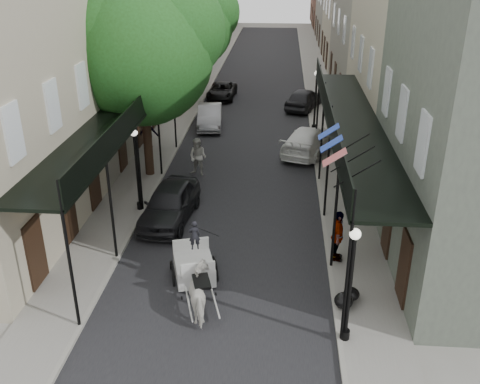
% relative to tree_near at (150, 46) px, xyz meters
% --- Properties ---
extents(ground, '(140.00, 140.00, 0.00)m').
position_rel_tree_near_xyz_m(ground, '(4.20, -10.18, -6.49)').
color(ground, gray).
rests_on(ground, ground).
extents(road, '(8.00, 90.00, 0.01)m').
position_rel_tree_near_xyz_m(road, '(4.20, 9.82, -6.48)').
color(road, black).
rests_on(road, ground).
extents(sidewalk_left, '(2.20, 90.00, 0.12)m').
position_rel_tree_near_xyz_m(sidewalk_left, '(-0.80, 9.82, -6.43)').
color(sidewalk_left, gray).
rests_on(sidewalk_left, ground).
extents(sidewalk_right, '(2.20, 90.00, 0.12)m').
position_rel_tree_near_xyz_m(sidewalk_right, '(9.20, 9.82, -6.43)').
color(sidewalk_right, gray).
rests_on(sidewalk_right, ground).
extents(building_row_left, '(5.00, 80.00, 10.50)m').
position_rel_tree_near_xyz_m(building_row_left, '(-4.40, 19.82, -1.24)').
color(building_row_left, '#A29981').
rests_on(building_row_left, ground).
extents(building_row_right, '(5.00, 80.00, 10.50)m').
position_rel_tree_near_xyz_m(building_row_right, '(12.80, 19.82, -1.24)').
color(building_row_right, slate).
rests_on(building_row_right, ground).
extents(gallery_left, '(2.20, 18.05, 4.88)m').
position_rel_tree_near_xyz_m(gallery_left, '(-0.59, -3.20, -2.44)').
color(gallery_left, black).
rests_on(gallery_left, sidewalk_left).
extents(gallery_right, '(2.20, 18.05, 4.88)m').
position_rel_tree_near_xyz_m(gallery_right, '(8.99, -3.20, -2.44)').
color(gallery_right, black).
rests_on(gallery_right, sidewalk_right).
extents(tree_near, '(7.31, 6.80, 9.63)m').
position_rel_tree_near_xyz_m(tree_near, '(0.00, 0.00, 0.00)').
color(tree_near, '#382619').
rests_on(tree_near, sidewalk_left).
extents(tree_far, '(6.45, 6.00, 8.61)m').
position_rel_tree_near_xyz_m(tree_far, '(-0.05, 14.00, -0.65)').
color(tree_far, '#382619').
rests_on(tree_far, sidewalk_left).
extents(lamppost_right_near, '(0.32, 0.32, 3.71)m').
position_rel_tree_near_xyz_m(lamppost_right_near, '(8.30, -12.18, -4.44)').
color(lamppost_right_near, black).
rests_on(lamppost_right_near, sidewalk_right).
extents(lamppost_left, '(0.32, 0.32, 3.71)m').
position_rel_tree_near_xyz_m(lamppost_left, '(0.10, -4.18, -4.44)').
color(lamppost_left, black).
rests_on(lamppost_left, sidewalk_left).
extents(lamppost_right_far, '(0.32, 0.32, 3.71)m').
position_rel_tree_near_xyz_m(lamppost_right_far, '(8.30, 7.82, -4.44)').
color(lamppost_right_far, black).
rests_on(lamppost_right_far, sidewalk_right).
extents(horse, '(1.31, 1.98, 1.54)m').
position_rel_tree_near_xyz_m(horse, '(3.90, -11.18, -5.72)').
color(horse, silver).
rests_on(horse, ground).
extents(carriage, '(1.99, 2.54, 2.58)m').
position_rel_tree_near_xyz_m(carriage, '(3.22, -8.88, -5.49)').
color(carriage, black).
rests_on(carriage, ground).
extents(pedestrian_walking, '(1.16, 1.04, 1.97)m').
position_rel_tree_near_xyz_m(pedestrian_walking, '(2.06, 0.11, -5.50)').
color(pedestrian_walking, '#A4A39A').
rests_on(pedestrian_walking, ground).
extents(pedestrian_sidewalk_left, '(1.21, 0.71, 1.84)m').
position_rel_tree_near_xyz_m(pedestrian_sidewalk_left, '(-1.33, 3.70, -5.45)').
color(pedestrian_sidewalk_left, gray).
rests_on(pedestrian_sidewalk_left, sidewalk_left).
extents(pedestrian_sidewalk_right, '(0.57, 1.19, 1.97)m').
position_rel_tree_near_xyz_m(pedestrian_sidewalk_right, '(8.40, -7.74, -5.38)').
color(pedestrian_sidewalk_right, gray).
rests_on(pedestrian_sidewalk_right, sidewalk_right).
extents(car_left_near, '(2.27, 4.78, 1.58)m').
position_rel_tree_near_xyz_m(car_left_near, '(1.60, -4.88, -5.70)').
color(car_left_near, black).
rests_on(car_left_near, ground).
extents(car_left_mid, '(1.91, 4.40, 1.41)m').
position_rel_tree_near_xyz_m(car_left_mid, '(1.60, 8.17, -5.78)').
color(car_left_mid, gray).
rests_on(car_left_mid, ground).
extents(car_left_far, '(2.12, 4.33, 1.18)m').
position_rel_tree_near_xyz_m(car_left_far, '(1.60, 15.30, -5.90)').
color(car_left_far, black).
rests_on(car_left_far, ground).
extents(car_right_near, '(3.67, 5.54, 1.49)m').
position_rel_tree_near_xyz_m(car_right_near, '(7.80, 3.82, -5.74)').
color(car_right_near, white).
rests_on(car_right_near, ground).
extents(car_right_far, '(3.15, 4.77, 1.51)m').
position_rel_tree_near_xyz_m(car_right_far, '(7.80, 12.84, -5.73)').
color(car_right_far, black).
rests_on(car_right_far, ground).
extents(trash_bags, '(0.87, 1.02, 0.52)m').
position_rel_tree_near_xyz_m(trash_bags, '(8.51, -10.49, -6.13)').
color(trash_bags, black).
rests_on(trash_bags, sidewalk_right).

